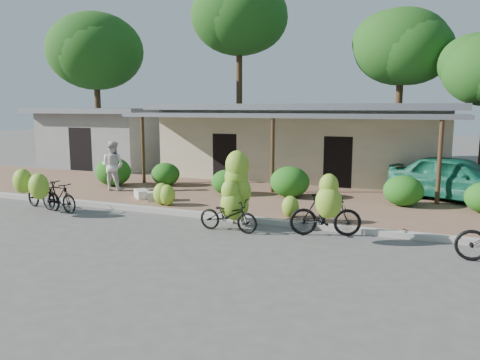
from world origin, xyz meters
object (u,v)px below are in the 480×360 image
object	(u,v)px
bike_left	(53,194)
vendor	(238,196)
tree_far_center	(237,15)
bike_far_left	(40,192)
tree_back_left	(94,50)
bike_right	(326,210)
sack_near	(160,196)
bystander	(113,166)
sack_far	(142,194)
bike_center	(233,198)
teal_van	(456,178)
tree_center_right	(398,46)

from	to	relation	value
bike_left	vendor	size ratio (longest dim) A/B	1.04
tree_far_center	bike_far_left	xyz separation A→B (m)	(-0.33, -15.14, -7.95)
tree_back_left	bike_right	bearing A→B (deg)	-35.25
sack_near	bystander	world-z (taller)	bystander
tree_back_left	bike_left	xyz separation A→B (m)	(8.47, -12.38, -5.99)
bike_right	sack_far	xyz separation A→B (m)	(-6.84, 2.01, -0.44)
bike_right	vendor	size ratio (longest dim) A/B	1.19
bike_right	vendor	distance (m)	2.59
bike_far_left	bike_center	size ratio (longest dim) A/B	0.90
tree_far_center	bike_far_left	distance (m)	17.10
tree_back_left	sack_near	world-z (taller)	tree_back_left
tree_back_left	bike_center	distance (m)	19.47
tree_far_center	sack_near	distance (m)	15.61
bike_right	sack_far	bearing A→B (deg)	55.60
bystander	teal_van	distance (m)	12.16
bike_center	sack_near	world-z (taller)	bike_center
bike_left	bike_right	world-z (taller)	bike_right
tree_center_right	bike_left	world-z (taller)	tree_center_right
bystander	vendor	bearing A→B (deg)	151.32
sack_far	bike_far_left	bearing A→B (deg)	-134.04
vendor	teal_van	size ratio (longest dim) A/B	0.35
tree_far_center	tree_center_right	xyz separation A→B (m)	(9.00, 0.50, -2.11)
teal_van	bystander	bearing A→B (deg)	127.23
tree_far_center	tree_back_left	bearing A→B (deg)	-159.45
tree_back_left	teal_van	xyz separation A→B (m)	(19.85, -6.11, -5.71)
bike_far_left	tree_far_center	bearing A→B (deg)	12.45
tree_back_left	bike_left	bearing A→B (deg)	-55.62
tree_back_left	tree_center_right	distance (m)	17.36
bike_center	sack_near	bearing A→B (deg)	62.79
teal_van	bike_far_left	bearing A→B (deg)	140.24
tree_far_center	bike_center	world-z (taller)	tree_far_center
vendor	tree_center_right	bearing A→B (deg)	-100.17
tree_center_right	sack_far	world-z (taller)	tree_center_right
tree_far_center	bike_right	distance (m)	18.92
tree_center_right	bike_right	bearing A→B (deg)	-90.94
bystander	sack_far	bearing A→B (deg)	147.78
tree_center_right	bike_left	xyz separation A→B (m)	(-8.53, -15.88, -5.82)
sack_near	vendor	bearing A→B (deg)	-23.12
bike_right	sack_near	distance (m)	6.30
bike_far_left	sack_far	bearing A→B (deg)	-30.35
tree_back_left	sack_far	size ratio (longest dim) A/B	11.65
bike_far_left	tree_back_left	bearing A→B (deg)	45.99
bike_left	vendor	distance (m)	5.80
sack_far	tree_far_center	bearing A→B (deg)	98.46
bike_far_left	sack_far	distance (m)	3.23
bike_left	vendor	bearing A→B (deg)	-71.39
tree_back_left	bike_far_left	distance (m)	15.57
bystander	bike_left	bearing A→B (deg)	90.99
bike_left	bike_right	distance (m)	8.29
tree_far_center	tree_center_right	bearing A→B (deg)	3.18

